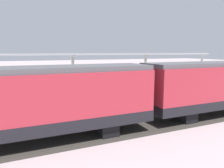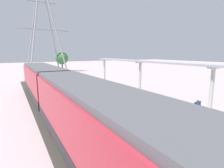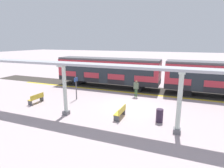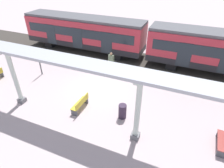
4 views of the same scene
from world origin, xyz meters
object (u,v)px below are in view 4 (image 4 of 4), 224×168
Objects in this scene: bench_near_end at (224,141)px; bench_far_end at (81,104)px; canopy_pillar_third at (138,110)px; passenger_waiting_near_edge at (111,59)px; trash_bin at (122,111)px; train_near_carriage at (84,33)px; canopy_pillar_second at (15,77)px; platform_info_sign at (39,60)px.

bench_far_end is (0.22, -8.19, 0.00)m from bench_near_end.
canopy_pillar_third is 7.70m from passenger_waiting_near_edge.
train_near_carriage is at bearing -138.50° from trash_bin.
canopy_pillar_second is 1.00× the size of canopy_pillar_third.
canopy_pillar_third is 1.74× the size of platform_info_sign.
canopy_pillar_third is (0.00, 7.97, 0.00)m from canopy_pillar_second.
bench_far_end is at bearing -103.21° from canopy_pillar_third.
train_near_carriage is at bearing -151.81° from bench_far_end.
trash_bin reaches higher than bench_near_end.
canopy_pillar_third is 2.54× the size of bench_far_end.
canopy_pillar_second is at bearing 3.24° from train_near_carriage.
bench_near_end and bench_far_end have the same top height.
platform_info_sign is at bearing -116.03° from bench_far_end.
canopy_pillar_second is 2.52× the size of bench_near_end.
train_near_carriage is 11.11m from trash_bin.
bench_far_end is 5.54m from passenger_waiting_near_edge.
passenger_waiting_near_edge is (-5.29, -8.43, 0.60)m from bench_near_end.
bench_near_end is at bearing 79.97° from platform_info_sign.
trash_bin is 0.42× the size of platform_info_sign.
canopy_pillar_third is (9.49, 8.51, 0.11)m from train_near_carriage.
passenger_waiting_near_edge is at bearing 119.60° from platform_info_sign.
bench_far_end is 1.62× the size of trash_bin.
canopy_pillar_third is at bearing 76.79° from bench_far_end.
trash_bin is at bearing 100.30° from canopy_pillar_second.
canopy_pillar_third is at bearing 44.30° from trash_bin.
canopy_pillar_second is 2.54× the size of bench_far_end.
canopy_pillar_third is at bearing 32.90° from passenger_waiting_near_edge.
canopy_pillar_second is 4.11× the size of trash_bin.
canopy_pillar_second and canopy_pillar_third have the same top height.
canopy_pillar_third is 4.29m from bench_far_end.
canopy_pillar_second is at bearing 20.01° from platform_info_sign.
canopy_pillar_second is 4.42m from bench_far_end.
train_near_carriage is 8.31× the size of bench_far_end.
canopy_pillar_second is 2.30× the size of passenger_waiting_near_edge.
bench_near_end is at bearing 95.29° from canopy_pillar_second.
passenger_waiting_near_edge is (-2.90, 5.10, -0.29)m from platform_info_sign.
platform_info_sign is (-3.53, -9.25, -0.61)m from canopy_pillar_third.
platform_info_sign reaches higher than passenger_waiting_near_edge.
train_near_carriage is 3.27× the size of canopy_pillar_second.
train_near_carriage is 15.33m from bench_near_end.
trash_bin is 6.00m from passenger_waiting_near_edge.
passenger_waiting_near_edge is (3.07, 4.35, -0.79)m from train_near_carriage.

